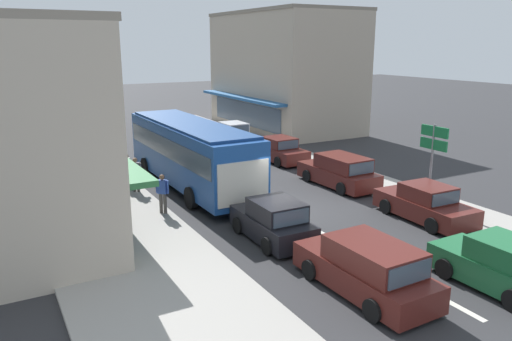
% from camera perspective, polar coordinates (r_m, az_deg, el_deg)
% --- Properties ---
extents(ground_plane, '(140.00, 140.00, 0.00)m').
position_cam_1_polar(ground_plane, '(21.26, 2.74, -4.55)').
color(ground_plane, '#2D2D30').
extents(lane_centre_line, '(0.20, 28.00, 0.01)m').
position_cam_1_polar(lane_centre_line, '(24.59, -2.15, -1.90)').
color(lane_centre_line, silver).
rests_on(lane_centre_line, ground).
extents(sidewalk_left, '(5.20, 44.00, 0.14)m').
position_cam_1_polar(sidewalk_left, '(24.37, -18.79, -2.67)').
color(sidewalk_left, '#A39E96').
rests_on(sidewalk_left, ground).
extents(kerb_right, '(2.80, 44.00, 0.12)m').
position_cam_1_polar(kerb_right, '(29.37, 6.91, 0.81)').
color(kerb_right, '#A39E96').
rests_on(kerb_right, ground).
extents(shopfront_corner_near, '(7.31, 8.67, 7.71)m').
position_cam_1_polar(shopfront_corner_near, '(18.59, -27.25, 3.35)').
color(shopfront_corner_near, beige).
rests_on(shopfront_corner_near, ground).
extents(building_right_far, '(8.13, 13.50, 9.37)m').
position_cam_1_polar(building_right_far, '(41.68, 3.16, 11.30)').
color(building_right_far, '#B2A38E').
rests_on(building_right_far, ground).
extents(city_bus, '(2.83, 10.88, 3.23)m').
position_cam_1_polar(city_bus, '(24.23, -7.51, 2.31)').
color(city_bus, '#1E4C99').
rests_on(city_bus, ground).
extents(hatchback_adjacent_lane_trail, '(1.86, 3.73, 1.54)m').
position_cam_1_polar(hatchback_adjacent_lane_trail, '(17.88, 2.00, -5.86)').
color(hatchback_adjacent_lane_trail, black).
rests_on(hatchback_adjacent_lane_trail, ground).
extents(wagon_adjacent_lane_lead, '(2.01, 4.54, 1.58)m').
position_cam_1_polar(wagon_adjacent_lane_lead, '(14.59, 12.51, -10.89)').
color(wagon_adjacent_lane_lead, '#561E19').
rests_on(wagon_adjacent_lane_lead, ground).
extents(hatchback_behind_bus_near, '(1.86, 3.72, 1.54)m').
position_cam_1_polar(hatchback_behind_bus_near, '(16.11, 26.09, -9.73)').
color(hatchback_behind_bus_near, '#1E6638').
rests_on(hatchback_behind_bus_near, ground).
extents(parked_sedan_kerb_front, '(2.00, 4.25, 1.47)m').
position_cam_1_polar(parked_sedan_kerb_front, '(21.02, 18.77, -3.66)').
color(parked_sedan_kerb_front, '#561E19').
rests_on(parked_sedan_kerb_front, ground).
extents(parked_wagon_kerb_second, '(2.03, 4.54, 1.58)m').
position_cam_1_polar(parked_wagon_kerb_second, '(24.89, 9.52, -0.13)').
color(parked_wagon_kerb_second, '#561E19').
rests_on(parked_wagon_kerb_second, ground).
extents(parked_sedan_kerb_third, '(2.02, 4.26, 1.47)m').
position_cam_1_polar(parked_sedan_kerb_third, '(29.86, 2.60, 2.31)').
color(parked_sedan_kerb_third, '#561E19').
rests_on(parked_sedan_kerb_third, ground).
extents(parked_hatchback_kerb_rear, '(1.84, 3.71, 1.54)m').
position_cam_1_polar(parked_hatchback_kerb_rear, '(35.09, -2.73, 4.20)').
color(parked_hatchback_kerb_rear, silver).
rests_on(parked_hatchback_kerb_rear, ground).
extents(traffic_light_downstreet, '(0.33, 0.24, 4.20)m').
position_cam_1_polar(traffic_light_downstreet, '(35.24, -17.73, 7.11)').
color(traffic_light_downstreet, gray).
rests_on(traffic_light_downstreet, ground).
extents(directional_road_sign, '(0.10, 1.40, 3.60)m').
position_cam_1_polar(directional_road_sign, '(22.31, 19.61, 2.72)').
color(directional_road_sign, gray).
rests_on(directional_road_sign, ground).
extents(pedestrian_with_handbag_near, '(0.60, 0.50, 1.63)m').
position_cam_1_polar(pedestrian_with_handbag_near, '(23.76, -13.55, -0.23)').
color(pedestrian_with_handbag_near, '#4C4742').
rests_on(pedestrian_with_handbag_near, sidewalk_left).
extents(pedestrian_browsing_midblock, '(0.44, 0.42, 1.63)m').
position_cam_1_polar(pedestrian_browsing_midblock, '(20.54, -10.64, -2.35)').
color(pedestrian_browsing_midblock, '#4C4742').
rests_on(pedestrian_browsing_midblock, sidewalk_left).
extents(pedestrian_far_walker, '(0.54, 0.57, 1.63)m').
position_cam_1_polar(pedestrian_far_walker, '(24.69, -14.55, 0.25)').
color(pedestrian_far_walker, '#4C4742').
rests_on(pedestrian_far_walker, sidewalk_left).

